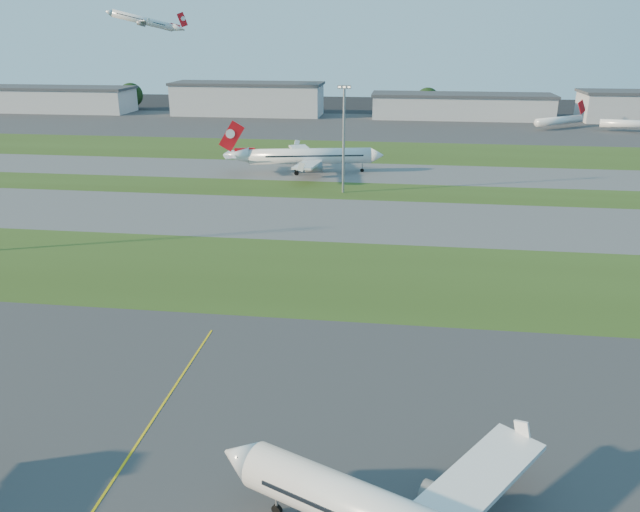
% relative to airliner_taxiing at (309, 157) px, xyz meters
% --- Properties ---
extents(ground, '(700.00, 700.00, 0.00)m').
position_rel_airliner_taxiing_xyz_m(ground, '(-3.17, -129.55, -4.64)').
color(ground, black).
rests_on(ground, ground).
extents(apron_near, '(300.00, 70.00, 0.01)m').
position_rel_airliner_taxiing_xyz_m(apron_near, '(-3.17, -129.55, -4.64)').
color(apron_near, '#333335').
rests_on(apron_near, ground).
extents(grass_strip_a, '(300.00, 34.00, 0.01)m').
position_rel_airliner_taxiing_xyz_m(grass_strip_a, '(-3.17, -77.55, -4.64)').
color(grass_strip_a, '#2F4416').
rests_on(grass_strip_a, ground).
extents(taxiway_a, '(300.00, 32.00, 0.01)m').
position_rel_airliner_taxiing_xyz_m(taxiway_a, '(-3.17, -44.55, -4.64)').
color(taxiway_a, '#515154').
rests_on(taxiway_a, ground).
extents(grass_strip_b, '(300.00, 18.00, 0.01)m').
position_rel_airliner_taxiing_xyz_m(grass_strip_b, '(-3.17, -19.55, -4.64)').
color(grass_strip_b, '#2F4416').
rests_on(grass_strip_b, ground).
extents(taxiway_b, '(300.00, 26.00, 0.01)m').
position_rel_airliner_taxiing_xyz_m(taxiway_b, '(-3.17, 2.45, -4.64)').
color(taxiway_b, '#515154').
rests_on(taxiway_b, ground).
extents(grass_strip_c, '(300.00, 40.00, 0.01)m').
position_rel_airliner_taxiing_xyz_m(grass_strip_c, '(-3.17, 35.45, -4.64)').
color(grass_strip_c, '#2F4416').
rests_on(grass_strip_c, ground).
extents(apron_far, '(400.00, 80.00, 0.01)m').
position_rel_airliner_taxiing_xyz_m(apron_far, '(-3.17, 95.45, -4.64)').
color(apron_far, '#333335').
rests_on(apron_far, ground).
extents(yellow_line, '(0.25, 60.00, 0.02)m').
position_rel_airliner_taxiing_xyz_m(yellow_line, '(1.83, -129.55, -4.64)').
color(yellow_line, gold).
rests_on(yellow_line, ground).
extents(airliner_taxiing, '(41.96, 35.25, 13.22)m').
position_rel_airliner_taxiing_xyz_m(airliner_taxiing, '(0.00, 0.00, 0.00)').
color(airliner_taxiing, white).
rests_on(airliner_taxiing, ground).
extents(airliner_departing, '(28.76, 24.42, 9.50)m').
position_rel_airliner_taxiing_xyz_m(airliner_departing, '(-82.90, 92.27, 37.25)').
color(airliner_departing, white).
extents(mini_jet_near, '(23.63, 18.94, 9.48)m').
position_rel_airliner_taxiing_xyz_m(mini_jet_near, '(89.51, 98.80, -1.36)').
color(mini_jet_near, white).
rests_on(mini_jet_near, ground).
extents(mini_jet_far, '(28.54, 6.94, 9.48)m').
position_rel_airliner_taxiing_xyz_m(mini_jet_far, '(117.04, 91.62, -1.36)').
color(mini_jet_far, white).
rests_on(mini_jet_far, ground).
extents(light_mast_centre, '(3.20, 0.70, 25.80)m').
position_rel_airliner_taxiing_xyz_m(light_mast_centre, '(11.83, -21.55, 10.17)').
color(light_mast_centre, gray).
rests_on(light_mast_centre, ground).
extents(hangar_far_west, '(91.80, 23.00, 12.20)m').
position_rel_airliner_taxiing_xyz_m(hangar_far_west, '(-153.17, 125.45, 1.49)').
color(hangar_far_west, '#9B9DA3').
rests_on(hangar_far_west, ground).
extents(hangar_west, '(71.40, 23.00, 15.20)m').
position_rel_airliner_taxiing_xyz_m(hangar_west, '(-48.17, 125.45, 2.99)').
color(hangar_west, '#9B9DA3').
rests_on(hangar_west, ground).
extents(hangar_east, '(81.60, 23.00, 11.20)m').
position_rel_airliner_taxiing_xyz_m(hangar_east, '(51.83, 125.45, 0.99)').
color(hangar_east, '#9B9DA3').
rests_on(hangar_east, ground).
extents(tree_west, '(12.10, 12.10, 13.20)m').
position_rel_airliner_taxiing_xyz_m(tree_west, '(-113.17, 140.45, 2.49)').
color(tree_west, black).
rests_on(tree_west, ground).
extents(tree_mid_west, '(9.90, 9.90, 10.80)m').
position_rel_airliner_taxiing_xyz_m(tree_mid_west, '(-23.17, 136.45, 1.19)').
color(tree_mid_west, black).
rests_on(tree_mid_west, ground).
extents(tree_mid_east, '(11.55, 11.55, 12.60)m').
position_rel_airliner_taxiing_xyz_m(tree_mid_east, '(36.83, 139.45, 2.17)').
color(tree_mid_east, black).
rests_on(tree_mid_east, ground).
extents(tree_east, '(10.45, 10.45, 11.40)m').
position_rel_airliner_taxiing_xyz_m(tree_east, '(111.83, 137.45, 1.52)').
color(tree_east, black).
rests_on(tree_east, ground).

